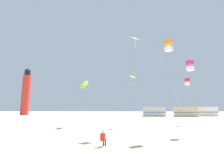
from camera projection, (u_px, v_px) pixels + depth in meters
kite_flyer_standing at (103, 138)px, 12.71m from camera, size 0.44×0.56×1.16m
kite_box_magenta at (190, 66)px, 19.53m from camera, size 1.60×1.60×7.96m
kite_box_scarlet at (187, 82)px, 29.14m from camera, size 1.56×1.32×7.54m
kite_diamond_gold at (133, 78)px, 26.46m from camera, size 2.79×2.22×7.56m
kite_tube_lime at (85, 84)px, 26.76m from camera, size 3.24×3.00×6.94m
kite_box_orange at (168, 46)px, 17.86m from camera, size 2.74×2.05×9.60m
kite_diamond_white at (135, 42)px, 19.87m from camera, size 1.54×1.48×10.81m
lighthouse_distant at (26, 93)px, 62.14m from camera, size 2.80×2.80×16.80m
rv_van_silver at (154, 112)px, 51.78m from camera, size 6.58×2.76×2.80m
rv_van_tan at (185, 112)px, 50.76m from camera, size 6.59×2.79×2.80m
rv_van_white at (206, 112)px, 53.37m from camera, size 6.52×2.56×2.80m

